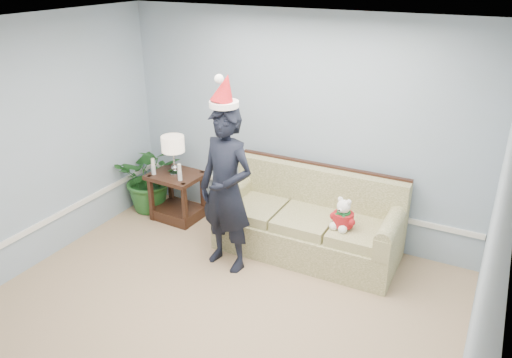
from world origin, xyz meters
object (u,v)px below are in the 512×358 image
at_px(sofa, 309,224).
at_px(houseplant, 150,177).
at_px(teddy_bear, 343,218).
at_px(side_table, 178,201).
at_px(table_lamp, 173,146).
at_px(man, 226,190).

bearing_deg(sofa, houseplant, 179.73).
distance_m(houseplant, teddy_bear, 2.79).
height_order(side_table, table_lamp, table_lamp).
height_order(table_lamp, teddy_bear, table_lamp).
bearing_deg(houseplant, table_lamp, -8.38).
distance_m(sofa, houseplant, 2.32).
relative_size(side_table, teddy_bear, 1.88).
height_order(side_table, houseplant, houseplant).
relative_size(side_table, man, 0.37).
bearing_deg(teddy_bear, table_lamp, -170.08).
height_order(side_table, teddy_bear, teddy_bear).
relative_size(table_lamp, houseplant, 0.54).
bearing_deg(man, side_table, 160.06).
distance_m(man, teddy_bear, 1.29).
distance_m(side_table, houseplant, 0.53).
height_order(sofa, man, man).
xyz_separation_m(table_lamp, houseplant, (-0.47, 0.07, -0.55)).
relative_size(houseplant, teddy_bear, 2.65).
distance_m(side_table, man, 1.49).
xyz_separation_m(side_table, houseplant, (-0.47, 0.05, 0.23)).
bearing_deg(side_table, table_lamp, -84.74).
relative_size(side_table, houseplant, 0.71).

